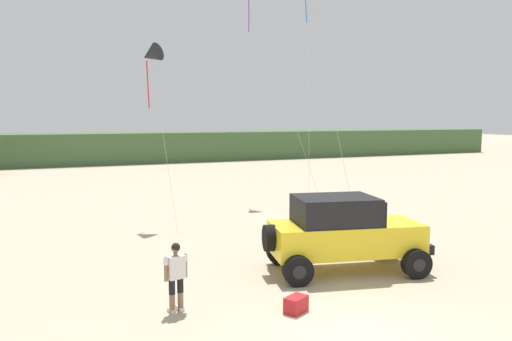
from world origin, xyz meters
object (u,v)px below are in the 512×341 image
person_watching (176,273)px  cooler_box (296,304)px  jeep (343,232)px  kite_red_delta (151,55)px

person_watching → cooler_box: person_watching is taller
jeep → kite_red_delta: bearing=112.0°
person_watching → kite_red_delta: size_ratio=0.22×
jeep → cooler_box: jeep is taller
kite_red_delta → jeep: bearing=-68.0°
jeep → kite_red_delta: size_ratio=0.65×
person_watching → cooler_box: (2.58, -1.12, -0.75)m
person_watching → cooler_box: size_ratio=2.98×
kite_red_delta → cooler_box: bearing=-85.3°
person_watching → kite_red_delta: kite_red_delta is taller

